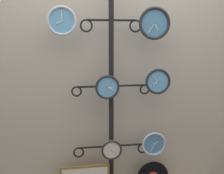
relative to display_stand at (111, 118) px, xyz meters
The scene contains 8 objects.
shop_wall 0.55m from the display_stand, 90.00° to the left, with size 4.40×0.04×2.80m.
display_stand is the anchor object (origin of this frame).
clock_top_left 1.01m from the display_stand, 169.46° to the right, with size 0.25×0.04×0.25m.
clock_top_right 0.97m from the display_stand, 13.49° to the right, with size 0.29×0.04×0.29m.
clock_middle_center 0.33m from the display_stand, 121.17° to the right, with size 0.22×0.04×0.22m.
clock_middle_right 0.57m from the display_stand, 11.23° to the right, with size 0.24×0.04×0.24m.
clock_bottom_center 0.30m from the display_stand, 96.41° to the right, with size 0.20×0.04×0.20m.
clock_bottom_right 0.48m from the display_stand, 15.06° to the right, with size 0.24×0.04×0.24m.
Camera 1 is at (-0.35, -1.98, 1.65)m, focal length 42.00 mm.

